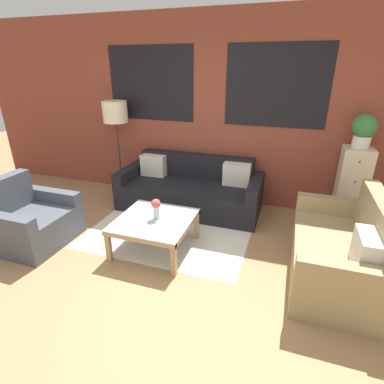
% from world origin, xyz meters
% --- Properties ---
extents(ground_plane, '(16.00, 16.00, 0.00)m').
position_xyz_m(ground_plane, '(0.00, 0.00, 0.00)').
color(ground_plane, '#9E754C').
extents(wall_back_brick, '(8.40, 0.09, 2.80)m').
position_xyz_m(wall_back_brick, '(0.00, 2.44, 1.41)').
color(wall_back_brick, brown).
rests_on(wall_back_brick, ground_plane).
extents(rug, '(2.10, 1.76, 0.00)m').
position_xyz_m(rug, '(-0.17, 1.25, 0.00)').
color(rug, silver).
rests_on(rug, ground_plane).
extents(couch_dark, '(2.14, 0.88, 0.78)m').
position_xyz_m(couch_dark, '(-0.15, 1.95, 0.28)').
color(couch_dark, black).
rests_on(couch_dark, ground_plane).
extents(settee_vintage, '(0.80, 1.51, 0.92)m').
position_xyz_m(settee_vintage, '(1.85, 0.82, 0.31)').
color(settee_vintage, '#99845B').
rests_on(settee_vintage, ground_plane).
extents(armchair_corner, '(0.80, 0.89, 0.84)m').
position_xyz_m(armchair_corner, '(-1.70, 0.38, 0.28)').
color(armchair_corner, '#474C56').
rests_on(armchair_corner, ground_plane).
extents(coffee_table, '(0.86, 0.86, 0.41)m').
position_xyz_m(coffee_table, '(-0.17, 0.70, 0.35)').
color(coffee_table, silver).
rests_on(coffee_table, ground_plane).
extents(floor_lamp, '(0.39, 0.39, 1.55)m').
position_xyz_m(floor_lamp, '(-1.46, 2.11, 1.33)').
color(floor_lamp, '#2D2D2D').
rests_on(floor_lamp, ground_plane).
extents(drawer_cabinet, '(0.37, 0.37, 1.09)m').
position_xyz_m(drawer_cabinet, '(2.09, 2.18, 0.54)').
color(drawer_cabinet, beige).
rests_on(drawer_cabinet, ground_plane).
extents(potted_plant, '(0.29, 0.29, 0.43)m').
position_xyz_m(potted_plant, '(2.09, 2.18, 1.32)').
color(potted_plant, silver).
rests_on(potted_plant, drawer_cabinet).
extents(flower_vase, '(0.11, 0.11, 0.25)m').
position_xyz_m(flower_vase, '(-0.15, 0.73, 0.56)').
color(flower_vase, '#ADBCC6').
rests_on(flower_vase, coffee_table).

